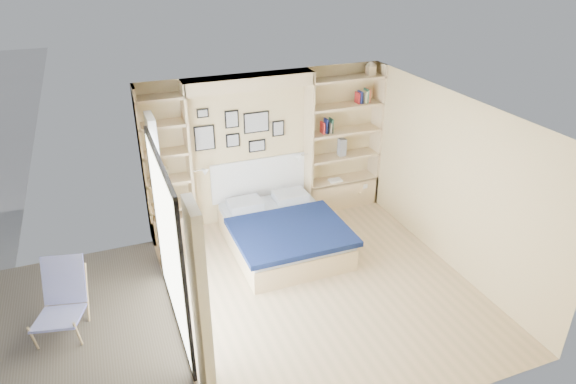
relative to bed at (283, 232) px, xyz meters
name	(u,v)px	position (x,y,z in m)	size (l,w,h in m)	color
ground	(320,286)	(0.12, -1.14, -0.27)	(4.50, 4.50, 0.00)	tan
room_shell	(257,177)	(-0.26, 0.38, 0.81)	(4.50, 4.50, 4.50)	tan
bed	(283,232)	(0.00, 0.00, 0.00)	(1.67, 2.13, 1.07)	tan
photo_gallery	(238,130)	(-0.33, 1.08, 1.33)	(1.48, 0.02, 0.82)	black
reading_lamps	(253,163)	(-0.18, 0.86, 0.83)	(1.92, 0.12, 0.15)	silver
shelf_decor	(333,116)	(1.26, 0.93, 1.42)	(3.60, 0.23, 2.03)	#A51E1E
deck	(38,355)	(-3.48, -1.14, -0.27)	(3.20, 4.00, 0.05)	#6B5F4F
deck_chair	(62,299)	(-3.14, -0.74, 0.15)	(0.70, 0.97, 0.88)	tan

